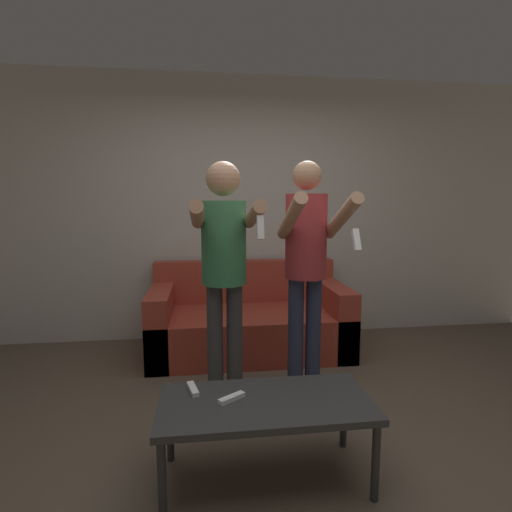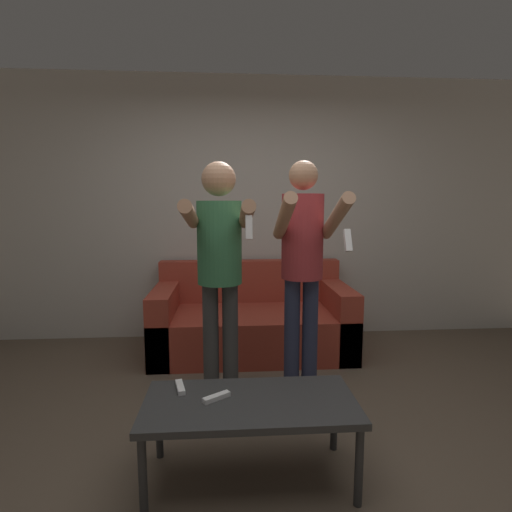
% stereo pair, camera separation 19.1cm
% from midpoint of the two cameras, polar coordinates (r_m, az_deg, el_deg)
% --- Properties ---
extents(ground_plane, '(14.00, 14.00, 0.00)m').
position_cam_midpoint_polar(ground_plane, '(2.52, 1.75, -26.82)').
color(ground_plane, brown).
extents(wall_back, '(6.40, 0.06, 2.70)m').
position_cam_midpoint_polar(wall_back, '(4.22, -2.94, 6.66)').
color(wall_back, '#B7B2A8').
rests_on(wall_back, ground_plane).
extents(couch, '(1.84, 0.93, 0.83)m').
position_cam_midpoint_polar(couch, '(3.90, -2.48, -9.43)').
color(couch, '#9E3828').
rests_on(couch, ground_plane).
extents(person_standing_left, '(0.42, 0.72, 1.69)m').
position_cam_midpoint_polar(person_standing_left, '(2.69, -6.60, -0.19)').
color(person_standing_left, '#383838').
rests_on(person_standing_left, ground_plane).
extents(person_standing_right, '(0.41, 0.69, 1.70)m').
position_cam_midpoint_polar(person_standing_right, '(2.76, 5.27, -0.19)').
color(person_standing_right, '#282D47').
rests_on(person_standing_right, ground_plane).
extents(coffee_table, '(1.08, 0.52, 0.43)m').
position_cam_midpoint_polar(coffee_table, '(2.16, -1.36, -20.92)').
color(coffee_table, '#2D2D2D').
rests_on(coffee_table, ground_plane).
extents(remote_near, '(0.14, 0.11, 0.02)m').
position_cam_midpoint_polar(remote_near, '(2.15, -6.22, -19.56)').
color(remote_near, white).
rests_on(remote_near, coffee_table).
extents(remote_far, '(0.07, 0.15, 0.02)m').
position_cam_midpoint_polar(remote_far, '(2.27, -11.54, -18.16)').
color(remote_far, white).
rests_on(remote_far, coffee_table).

